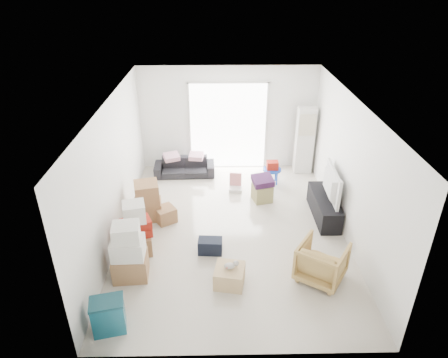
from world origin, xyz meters
The scene contains 21 objects.
room_shell centered at (0.00, 0.00, 1.35)m, with size 4.98×6.48×3.18m.
sliding_door centered at (0.00, 2.98, 1.24)m, with size 2.10×0.04×2.33m.
ac_tower centered at (1.95, 2.65, 0.88)m, with size 0.45×0.30×1.75m, color silver.
tv_console centered at (2.00, 0.47, 0.24)m, with size 0.43×1.44×0.48m, color black.
television centered at (2.00, 0.47, 0.55)m, with size 1.15×0.66×0.15m, color black.
sofa centered at (-1.13, 2.50, 0.30)m, with size 1.54×0.45×0.60m, color #222227.
pillow_left centered at (-1.45, 2.45, 0.67)m, with size 0.41×0.32×0.13m, color #CF97AC.
pillow_right centered at (-0.82, 2.49, 0.66)m, with size 0.32×0.26×0.11m, color #CF97AC.
armchair centered at (1.48, -1.46, 0.38)m, with size 0.75×0.70×0.77m, color tan.
storage_bins centered at (-1.90, -2.52, 0.28)m, with size 0.55×0.44×0.56m.
box_stack_a centered at (-1.80, -1.36, 0.48)m, with size 0.62×0.53×1.07m.
box_stack_b centered at (-1.80, -0.65, 0.45)m, with size 0.64×0.60×1.05m.
box_stack_c centered at (-1.77, 0.49, 0.41)m, with size 0.62×0.58×0.84m.
loose_box centered at (-1.40, 0.35, 0.16)m, with size 0.39×0.39×0.33m, color #926442.
duffel_bag centered at (-0.43, -0.72, 0.14)m, with size 0.45×0.27×0.29m, color black.
ottoman centered at (0.74, 1.18, 0.20)m, with size 0.41×0.41×0.41m, color tan.
blanket centered at (0.74, 1.18, 0.48)m, with size 0.45×0.45×0.14m, color #3F1C46.
kids_table centered at (1.07, 2.01, 0.42)m, with size 0.46×0.46×0.59m.
toy_walker centered at (0.15, 1.68, 0.12)m, with size 0.34×0.30×0.42m.
wood_crate centered at (-0.09, -1.57, 0.16)m, with size 0.49×0.49×0.33m, color #E2BC82.
plush_bunny centered at (-0.07, -1.56, 0.38)m, with size 0.25×0.14×0.13m.
Camera 1 is at (-0.28, -6.76, 4.79)m, focal length 32.00 mm.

